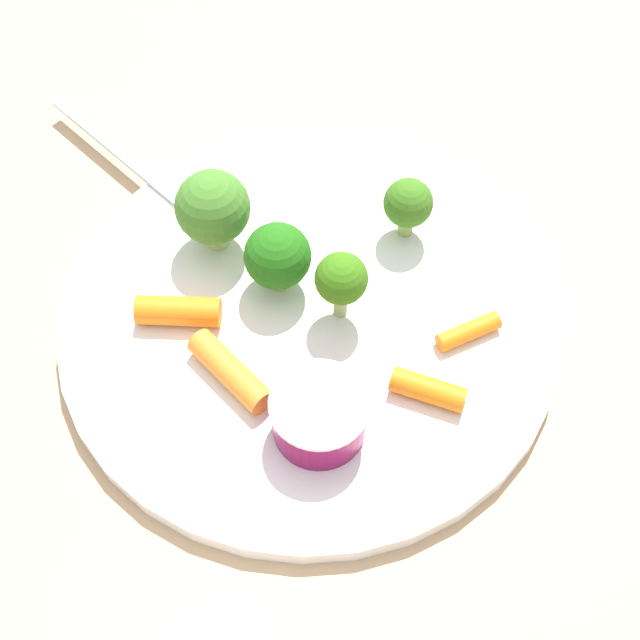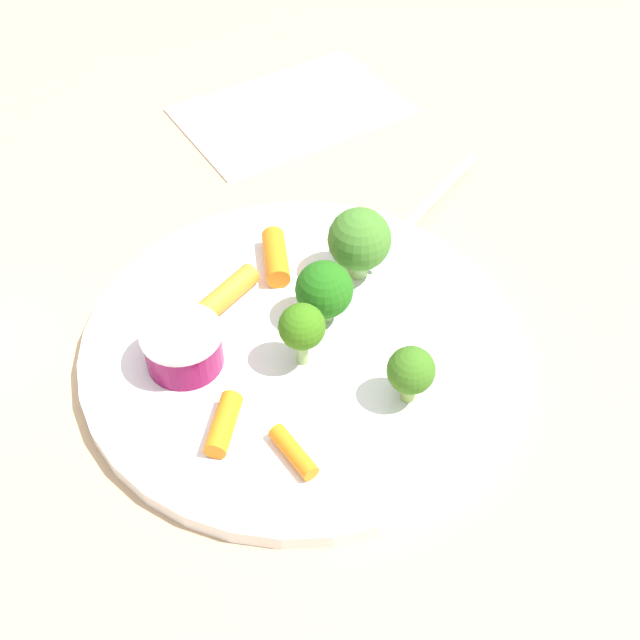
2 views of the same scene
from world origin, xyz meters
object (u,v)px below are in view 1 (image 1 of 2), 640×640
at_px(broccoli_floret_0, 213,208).
at_px(broccoli_floret_2, 278,257).
at_px(carrot_stick_1, 428,390).
at_px(carrot_stick_2, 468,331).
at_px(carrot_stick_3, 230,371).
at_px(plate, 309,318).
at_px(broccoli_floret_1, 408,204).
at_px(fork, 135,166).
at_px(broccoli_floret_3, 341,280).
at_px(carrot_stick_0, 178,311).
at_px(sauce_cup, 319,416).

distance_m(broccoli_floret_0, broccoli_floret_2, 0.05).
relative_size(carrot_stick_1, carrot_stick_2, 1.09).
height_order(broccoli_floret_0, carrot_stick_3, broccoli_floret_0).
bearing_deg(plate, broccoli_floret_1, 114.54).
relative_size(broccoli_floret_1, fork, 0.27).
bearing_deg(broccoli_floret_3, carrot_stick_2, 55.79).
bearing_deg(carrot_stick_3, broccoli_floret_3, 104.97).
distance_m(plate, carrot_stick_0, 0.08).
bearing_deg(broccoli_floret_2, carrot_stick_3, -42.17).
relative_size(broccoli_floret_3, carrot_stick_0, 1.00).
xyz_separation_m(plate, sauce_cup, (0.07, -0.02, 0.02)).
xyz_separation_m(broccoli_floret_0, carrot_stick_0, (0.05, -0.04, -0.02)).
bearing_deg(fork, carrot_stick_2, 36.33).
height_order(plate, broccoli_floret_0, broccoli_floret_0).
xyz_separation_m(broccoli_floret_1, carrot_stick_2, (0.08, 0.00, -0.02)).
bearing_deg(broccoli_floret_1, broccoli_floret_3, -55.13).
bearing_deg(broccoli_floret_1, sauce_cup, -42.44).
distance_m(plate, carrot_stick_2, 0.09).
height_order(plate, carrot_stick_3, carrot_stick_3).
relative_size(plate, carrot_stick_0, 6.06).
bearing_deg(carrot_stick_1, broccoli_floret_3, -160.99).
bearing_deg(carrot_stick_1, carrot_stick_0, -131.01).
xyz_separation_m(broccoli_floret_1, carrot_stick_3, (0.06, -0.13, -0.02)).
relative_size(plate, broccoli_floret_1, 6.97).
relative_size(plate, carrot_stick_3, 5.22).
height_order(broccoli_floret_1, carrot_stick_2, broccoli_floret_1).
height_order(broccoli_floret_0, broccoli_floret_2, broccoli_floret_0).
distance_m(carrot_stick_0, carrot_stick_3, 0.05).
height_order(carrot_stick_1, carrot_stick_2, carrot_stick_1).
height_order(carrot_stick_1, fork, carrot_stick_1).
xyz_separation_m(broccoli_floret_3, carrot_stick_1, (0.07, 0.02, -0.03)).
bearing_deg(sauce_cup, carrot_stick_2, 103.50).
bearing_deg(carrot_stick_3, carrot_stick_2, 80.57).
bearing_deg(carrot_stick_3, carrot_stick_0, -162.30).
relative_size(sauce_cup, fork, 0.34).
relative_size(broccoli_floret_0, carrot_stick_3, 0.98).
bearing_deg(broccoli_floret_3, broccoli_floret_0, -146.03).
distance_m(plate, broccoli_floret_0, 0.09).
height_order(carrot_stick_0, carrot_stick_1, carrot_stick_0).
bearing_deg(carrot_stick_3, sauce_cup, 36.56).
relative_size(sauce_cup, carrot_stick_1, 1.27).
bearing_deg(fork, sauce_cup, 11.28).
height_order(broccoli_floret_3, fork, broccoli_floret_3).
height_order(broccoli_floret_2, carrot_stick_2, broccoli_floret_2).
bearing_deg(carrot_stick_3, broccoli_floret_2, 137.83).
distance_m(broccoli_floret_0, carrot_stick_0, 0.06).
bearing_deg(carrot_stick_1, carrot_stick_2, 125.22).
distance_m(broccoli_floret_0, carrot_stick_1, 0.16).
xyz_separation_m(broccoli_floret_3, fork, (-0.15, -0.08, -0.03)).
xyz_separation_m(broccoli_floret_3, carrot_stick_2, (0.04, 0.06, -0.03)).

